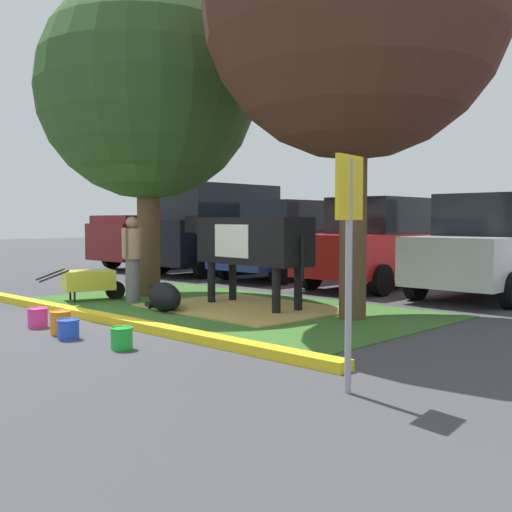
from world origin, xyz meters
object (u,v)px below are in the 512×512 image
suv_black (221,229)px  hatchback_white (494,247)px  person_handler (132,257)px  sedan_red (381,244)px  cow_holstein (249,242)px  bucket_orange (60,322)px  bucket_blue (68,329)px  calf_lying (164,297)px  bucket_green (122,338)px  pickup_truck_maroon (178,233)px  shade_tree_left (147,91)px  shade_tree_right (355,6)px  wheelbarrow (90,281)px  parking_sign (349,226)px  bucket_pink (38,317)px  sedan_blue (291,241)px

suv_black → hatchback_white: 7.93m
person_handler → sedan_red: sedan_red is taller
cow_holstein → bucket_orange: cow_holstein is taller
suv_black → bucket_blue: bearing=-53.9°
calf_lying → bucket_orange: calf_lying is taller
calf_lying → bucket_green: (2.12, -2.23, -0.10)m
bucket_orange → pickup_truck_maroon: 11.95m
shade_tree_left → shade_tree_right: shade_tree_right is taller
shade_tree_left → shade_tree_right: size_ratio=0.89×
calf_lying → person_handler: size_ratio=0.83×
wheelbarrow → parking_sign: 7.38m
cow_holstein → suv_black: (-5.50, 4.41, 0.12)m
person_handler → suv_black: 6.49m
suv_black → bucket_pink: bearing=-59.0°
shade_tree_left → calf_lying: 4.39m
suv_black → sedan_red: suv_black is taller
bucket_blue → bucket_pink: bearing=173.1°
sedan_blue → bucket_orange: bearing=-69.7°
person_handler → bucket_pink: person_handler is taller
calf_lying → bucket_pink: 2.23m
hatchback_white → sedan_red: bearing=179.9°
cow_holstein → pickup_truck_maroon: (-8.29, 5.05, -0.04)m
bucket_orange → bucket_blue: bucket_orange is taller
calf_lying → wheelbarrow: (-1.99, -0.21, 0.15)m
suv_black → sedan_red: 5.33m
bucket_blue → bucket_green: bucket_green is taller
cow_holstein → pickup_truck_maroon: size_ratio=0.58×
shade_tree_left → suv_black: size_ratio=1.35×
cow_holstein → wheelbarrow: bearing=-151.6°
pickup_truck_maroon → sedan_blue: (5.26, -0.44, -0.13)m
wheelbarrow → parking_sign: parking_sign is taller
sedan_red → hatchback_white: same height
wheelbarrow → person_handler: bearing=30.7°
bucket_pink → sedan_blue: size_ratio=0.07×
pickup_truck_maroon → bucket_pink: bearing=-48.6°
shade_tree_left → sedan_blue: bearing=95.0°
shade_tree_right → suv_black: 9.30m
calf_lying → suv_black: (-4.75, 5.67, 1.03)m
bucket_blue → sedan_red: size_ratio=0.07×
bucket_pink → sedan_red: (0.58, 7.92, 0.84)m
person_handler → pickup_truck_maroon: pickup_truck_maroon is taller
person_handler → parking_sign: (6.36, -2.12, 0.62)m
shade_tree_left → cow_holstein: shade_tree_left is taller
bucket_blue → cow_holstein: bearing=95.6°
bucket_blue → pickup_truck_maroon: size_ratio=0.05×
bucket_green → suv_black: (-6.87, 7.91, 1.13)m
person_handler → bucket_green: person_handler is taller
bucket_pink → pickup_truck_maroon: bearing=131.4°
sedan_blue → sedan_red: 2.86m
sedan_blue → bucket_green: bearing=-61.5°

